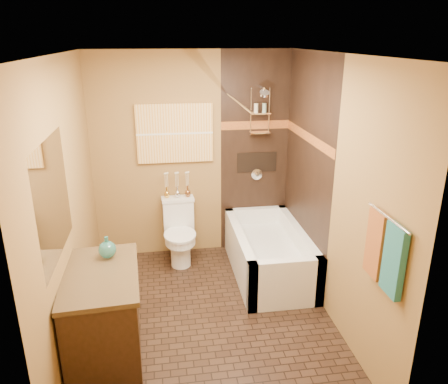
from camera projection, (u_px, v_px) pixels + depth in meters
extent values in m
plane|color=black|center=(208.00, 318.00, 4.33)|extent=(3.00, 3.00, 0.00)
cube|color=olive|center=(67.00, 208.00, 3.74)|extent=(0.02, 3.00, 2.50)
cube|color=olive|center=(334.00, 193.00, 4.08)|extent=(0.02, 3.00, 2.50)
cube|color=olive|center=(192.00, 157.00, 5.30)|extent=(2.40, 0.02, 2.50)
cube|color=olive|center=(237.00, 292.00, 2.51)|extent=(2.40, 0.02, 2.50)
plane|color=silver|center=(204.00, 54.00, 3.48)|extent=(3.00, 3.00, 0.00)
cube|color=black|center=(255.00, 154.00, 5.40)|extent=(0.85, 0.01, 2.50)
cube|color=black|center=(306.00, 170.00, 4.78)|extent=(0.01, 1.50, 2.50)
cube|color=maroon|center=(256.00, 125.00, 5.27)|extent=(0.85, 0.01, 0.10)
cube|color=maroon|center=(308.00, 137.00, 4.65)|extent=(0.01, 1.50, 0.10)
cube|color=black|center=(257.00, 162.00, 5.43)|extent=(0.50, 0.01, 0.25)
cylinder|color=silver|center=(261.00, 87.00, 5.00)|extent=(0.02, 0.26, 0.02)
cylinder|color=silver|center=(264.00, 93.00, 4.87)|extent=(0.11, 0.11, 0.09)
cylinder|color=silver|center=(257.00, 174.00, 5.47)|extent=(0.14, 0.02, 0.14)
cylinder|color=silver|center=(236.00, 101.00, 4.40)|extent=(0.03, 1.55, 0.03)
cylinder|color=silver|center=(388.00, 217.00, 3.03)|extent=(0.02, 0.55, 0.02)
cube|color=#206C6D|center=(394.00, 261.00, 3.00)|extent=(0.05, 0.22, 0.52)
cube|color=#9A521C|center=(376.00, 244.00, 3.24)|extent=(0.05, 0.22, 0.52)
cube|color=gold|center=(175.00, 133.00, 5.15)|extent=(0.90, 0.04, 0.70)
cube|color=white|center=(53.00, 200.00, 3.22)|extent=(0.01, 1.00, 0.90)
cube|color=white|center=(286.00, 284.00, 4.40)|extent=(0.80, 0.10, 0.55)
cube|color=white|center=(256.00, 227.00, 5.70)|extent=(0.80, 0.10, 0.55)
cube|color=white|center=(239.00, 254.00, 5.00)|extent=(0.10, 1.50, 0.55)
cube|color=white|center=(298.00, 250.00, 5.10)|extent=(0.10, 1.50, 0.55)
cube|color=white|center=(269.00, 260.00, 5.08)|extent=(0.64, 1.34, 0.35)
cube|color=white|center=(178.00, 214.00, 5.41)|extent=(0.38, 0.19, 0.37)
cube|color=white|center=(178.00, 199.00, 5.34)|extent=(0.40, 0.21, 0.04)
cylinder|color=white|center=(181.00, 251.00, 5.26)|extent=(0.23, 0.23, 0.37)
cylinder|color=white|center=(180.00, 239.00, 5.20)|extent=(0.36, 0.36, 0.10)
cylinder|color=white|center=(180.00, 235.00, 5.18)|extent=(0.38, 0.38, 0.03)
cube|color=black|center=(104.00, 321.00, 3.62)|extent=(0.62, 0.95, 0.82)
cube|color=black|center=(100.00, 275.00, 3.48)|extent=(0.65, 1.01, 0.04)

